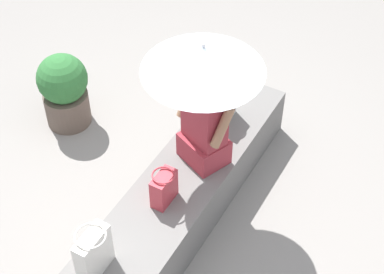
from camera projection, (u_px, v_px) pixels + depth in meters
name	position (u px, v px, depth m)	size (l,w,h in m)	color
ground_plane	(181.00, 216.00, 4.92)	(14.00, 14.00, 0.00)	gray
stone_bench	(180.00, 199.00, 4.77)	(2.66, 0.57, 0.43)	slate
person_seated	(204.00, 122.00, 4.52)	(0.39, 0.51, 0.90)	#992D38
parasol	(203.00, 59.00, 4.01)	(0.84, 0.84, 1.15)	#B7B7BC
handbag_black	(164.00, 188.00, 4.40)	(0.22, 0.17, 0.28)	#B2333D
tote_bag_canvas	(94.00, 253.00, 3.95)	(0.28, 0.21, 0.38)	silver
shoulder_bag_spare	(222.00, 101.00, 5.00)	(0.24, 0.18, 0.36)	silver
planter_near	(64.00, 90.00, 5.45)	(0.45, 0.45, 0.72)	brown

